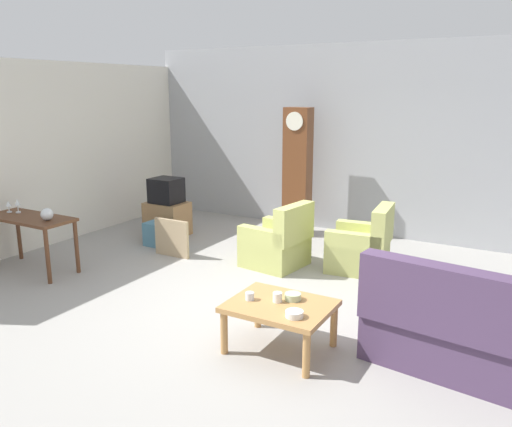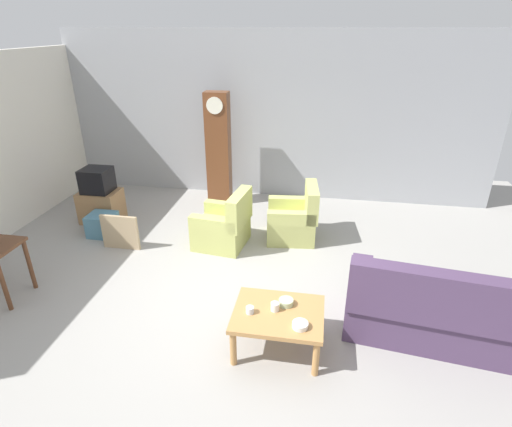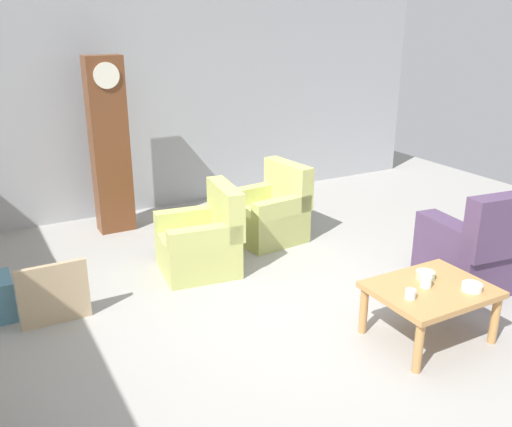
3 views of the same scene
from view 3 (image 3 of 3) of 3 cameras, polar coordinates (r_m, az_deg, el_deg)
name	(u,v)px [view 3 (image 3 of 3)]	position (r m, az deg, el deg)	size (l,w,h in m)	color
ground_plane	(306,311)	(5.23, 5.16, -9.94)	(10.40, 10.40, 0.00)	#999691
garage_door_wall	(164,92)	(7.86, -9.48, 12.21)	(8.40, 0.16, 3.20)	#9EA0A5
armchair_olive_near	(202,243)	(5.91, -5.59, -3.06)	(0.88, 0.85, 0.92)	#B7BC66
armchair_olive_far	(270,215)	(6.72, 1.45, -0.14)	(0.87, 0.84, 0.92)	#B8BD69
coffee_table_wood	(431,294)	(4.85, 17.53, -7.95)	(0.96, 0.76, 0.47)	#B27F47
grandfather_clock	(110,146)	(7.04, -14.84, 6.73)	(0.44, 0.30, 2.16)	brown
framed_picture_leaning	(54,294)	(5.20, -20.09, -7.81)	(0.60, 0.05, 0.56)	tan
cup_white_porcelain	(426,282)	(4.79, 17.12, -6.73)	(0.09, 0.09, 0.09)	white
cup_blue_rimmed	(410,294)	(4.57, 15.62, -8.00)	(0.09, 0.09, 0.08)	silver
bowl_white_stacked	(472,287)	(4.86, 21.36, -7.06)	(0.16, 0.16, 0.06)	white
bowl_shallow_green	(425,275)	(4.93, 17.04, -6.08)	(0.16, 0.16, 0.07)	#B2C69E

